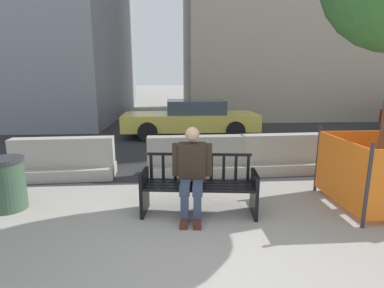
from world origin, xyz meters
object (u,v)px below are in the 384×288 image
Objects in this scene: construction_fence at (382,170)px; car_taxi_near at (191,118)px; street_bench at (199,188)px; jersey_barrier_right at (286,157)px; trash_bin at (7,184)px; jersey_barrier_centre at (196,160)px; jersey_barrier_left at (64,162)px; seated_person at (192,170)px.

car_taxi_near is at bearing 112.80° from construction_fence.
construction_fence is 0.31× the size of car_taxi_near.
jersey_barrier_right is at bearing 42.69° from street_bench.
trash_bin is (-2.94, 0.34, 0.02)m from street_bench.
jersey_barrier_centre is at bearing -177.56° from jersey_barrier_right.
jersey_barrier_centre and jersey_barrier_left have the same top height.
seated_person is 0.28× the size of car_taxi_near.
seated_person is 0.65× the size of jersey_barrier_centre.
seated_person reaches higher than street_bench.
car_taxi_near reaches higher than street_bench.
jersey_barrier_left is 1.41× the size of construction_fence.
jersey_barrier_left reaches higher than trash_bin.
street_bench is 3.17m from jersey_barrier_left.
street_bench reaches higher than jersey_barrier_centre.
street_bench is at bearing -93.10° from jersey_barrier_centre.
street_bench reaches higher than trash_bin.
construction_fence is (2.89, 0.07, 0.20)m from street_bench.
construction_fence is (5.48, -1.75, 0.26)m from jersey_barrier_left.
car_taxi_near is at bearing 112.23° from jersey_barrier_right.
seated_person is 2.87m from trash_bin.
jersey_barrier_centre is at bearing 25.96° from trash_bin.
jersey_barrier_right is at bearing 114.12° from construction_fence.
seated_person reaches higher than jersey_barrier_right.
seated_person reaches higher than jersey_barrier_left.
jersey_barrier_right is at bearing 2.44° from jersey_barrier_centre.
street_bench is 1.21× the size of construction_fence.
trash_bin is at bearing 173.39° from street_bench.
jersey_barrier_centre is 2.69m from jersey_barrier_left.
trash_bin is (-0.35, -1.48, 0.07)m from jersey_barrier_left.
seated_person reaches higher than jersey_barrier_centre.
street_bench reaches higher than jersey_barrier_left.
jersey_barrier_centre is 0.99× the size of jersey_barrier_right.
jersey_barrier_right is 1.41× the size of construction_fence.
jersey_barrier_centre is 1.40× the size of construction_fence.
jersey_barrier_left is 5.27m from car_taxi_near.
construction_fence is (2.99, 0.12, -0.09)m from seated_person.
jersey_barrier_right is at bearing -67.77° from car_taxi_near.
car_taxi_near is 5.65× the size of trash_bin.
jersey_barrier_right is (2.07, 1.91, -0.06)m from street_bench.
seated_person is at bearing -177.76° from construction_fence.
trash_bin is (-3.04, -1.48, 0.07)m from jersey_barrier_centre.
jersey_barrier_centre is 2.45× the size of trash_bin.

